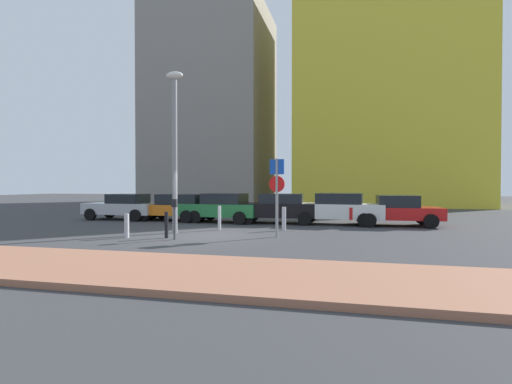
# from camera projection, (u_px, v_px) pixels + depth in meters

# --- Properties ---
(ground_plane) EXTENTS (120.00, 120.00, 0.00)m
(ground_plane) POSITION_uv_depth(u_px,v_px,m) (206.00, 235.00, 14.69)
(ground_plane) COLOR #38383A
(sidewalk_brick) EXTENTS (40.00, 3.27, 0.14)m
(sidewalk_brick) POSITION_uv_depth(u_px,v_px,m) (104.00, 267.00, 8.62)
(sidewalk_brick) COLOR #9E664C
(sidewalk_brick) RESTS_ON ground
(parked_car_silver) EXTENTS (4.08, 1.96, 1.42)m
(parked_car_silver) POSITION_uv_depth(u_px,v_px,m) (123.00, 206.00, 21.31)
(parked_car_silver) COLOR #B7BABF
(parked_car_silver) RESTS_ON ground
(parked_car_orange) EXTENTS (4.56, 2.32, 1.42)m
(parked_car_orange) POSITION_uv_depth(u_px,v_px,m) (179.00, 207.00, 20.71)
(parked_car_orange) COLOR orange
(parked_car_orange) RESTS_ON ground
(parked_car_green) EXTENTS (4.28, 2.18, 1.48)m
(parked_car_green) POSITION_uv_depth(u_px,v_px,m) (221.00, 207.00, 19.83)
(parked_car_green) COLOR #237238
(parked_car_green) RESTS_ON ground
(parked_car_black) EXTENTS (4.19, 2.14, 1.48)m
(parked_car_black) POSITION_uv_depth(u_px,v_px,m) (278.00, 208.00, 19.27)
(parked_car_black) COLOR black
(parked_car_black) RESTS_ON ground
(parked_car_white) EXTENTS (4.42, 2.22, 1.52)m
(parked_car_white) POSITION_uv_depth(u_px,v_px,m) (339.00, 208.00, 18.66)
(parked_car_white) COLOR white
(parked_car_white) RESTS_ON ground
(parked_car_red) EXTENTS (4.21, 2.16, 1.43)m
(parked_car_red) POSITION_uv_depth(u_px,v_px,m) (395.00, 210.00, 18.10)
(parked_car_red) COLOR red
(parked_car_red) RESTS_ON ground
(parking_sign_post) EXTENTS (0.60, 0.13, 2.88)m
(parking_sign_post) POSITION_uv_depth(u_px,v_px,m) (277.00, 188.00, 14.14)
(parking_sign_post) COLOR gray
(parking_sign_post) RESTS_ON ground
(parking_meter) EXTENTS (0.18, 0.14, 1.42)m
(parking_meter) POSITION_uv_depth(u_px,v_px,m) (175.00, 213.00, 13.50)
(parking_meter) COLOR #4C4C51
(parking_meter) RESTS_ON ground
(street_lamp) EXTENTS (0.70, 0.36, 6.40)m
(street_lamp) POSITION_uv_depth(u_px,v_px,m) (175.00, 137.00, 15.35)
(street_lamp) COLOR gray
(street_lamp) RESTS_ON ground
(traffic_bollard_near) EXTENTS (0.18, 0.18, 0.87)m
(traffic_bollard_near) POSITION_uv_depth(u_px,v_px,m) (127.00, 226.00, 13.98)
(traffic_bollard_near) COLOR #B7B7BC
(traffic_bollard_near) RESTS_ON ground
(traffic_bollard_mid) EXTENTS (0.14, 0.14, 1.03)m
(traffic_bollard_mid) POSITION_uv_depth(u_px,v_px,m) (219.00, 218.00, 16.39)
(traffic_bollard_mid) COLOR #B7B7BC
(traffic_bollard_mid) RESTS_ON ground
(traffic_bollard_far) EXTENTS (0.17, 0.17, 0.99)m
(traffic_bollard_far) POSITION_uv_depth(u_px,v_px,m) (284.00, 219.00, 16.24)
(traffic_bollard_far) COLOR #B7B7BC
(traffic_bollard_far) RESTS_ON ground
(traffic_bollard_edge) EXTENTS (0.13, 0.13, 0.95)m
(traffic_bollard_edge) POSITION_uv_depth(u_px,v_px,m) (166.00, 225.00, 13.93)
(traffic_bollard_edge) COLOR black
(traffic_bollard_edge) RESTS_ON ground
(building_colorful_midrise) EXTENTS (16.38, 15.86, 22.26)m
(building_colorful_midrise) POSITION_uv_depth(u_px,v_px,m) (383.00, 95.00, 39.52)
(building_colorful_midrise) COLOR gold
(building_colorful_midrise) RESTS_ON ground
(building_under_construction) EXTENTS (12.33, 11.65, 21.32)m
(building_under_construction) POSITION_uv_depth(u_px,v_px,m) (213.00, 107.00, 43.24)
(building_under_construction) COLOR gray
(building_under_construction) RESTS_ON ground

